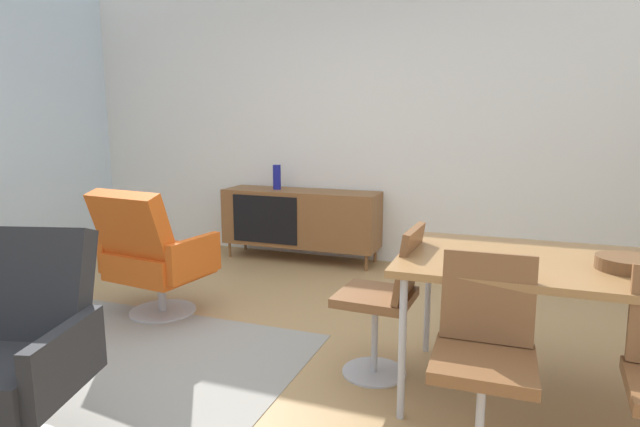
% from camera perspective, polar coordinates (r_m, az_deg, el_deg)
% --- Properties ---
extents(ground_plane, '(8.32, 8.32, 0.00)m').
position_cam_1_polar(ground_plane, '(3.17, -9.45, -16.22)').
color(ground_plane, tan).
extents(wall_back, '(6.80, 0.12, 2.80)m').
position_cam_1_polar(wall_back, '(5.25, 4.51, 10.09)').
color(wall_back, white).
rests_on(wall_back, ground_plane).
extents(sideboard, '(1.60, 0.45, 0.72)m').
position_cam_1_polar(sideboard, '(5.23, -2.17, -0.47)').
color(sideboard, brown).
rests_on(sideboard, ground_plane).
extents(vase_cobalt, '(0.08, 0.08, 0.25)m').
position_cam_1_polar(vase_cobalt, '(5.28, -4.81, 4.04)').
color(vase_cobalt, navy).
rests_on(vase_cobalt, sideboard).
extents(dining_table, '(1.60, 0.90, 0.74)m').
position_cam_1_polar(dining_table, '(2.74, 25.97, -5.71)').
color(dining_table, olive).
rests_on(dining_table, ground_plane).
extents(wooden_bowl_on_table, '(0.26, 0.26, 0.06)m').
position_cam_1_polar(wooden_bowl_on_table, '(2.70, 30.88, -4.79)').
color(wooden_bowl_on_table, brown).
rests_on(wooden_bowl_on_table, dining_table).
extents(dining_chair_near_window, '(0.44, 0.42, 0.86)m').
position_cam_1_polar(dining_chair_near_window, '(2.85, 7.36, -8.95)').
color(dining_chair_near_window, brown).
rests_on(dining_chair_near_window, ground_plane).
extents(dining_chair_front_left, '(0.41, 0.43, 0.86)m').
position_cam_1_polar(dining_chair_front_left, '(2.28, 17.75, -14.45)').
color(dining_chair_front_left, brown).
rests_on(dining_chair_front_left, ground_plane).
extents(lounge_chair_red, '(0.78, 0.72, 0.95)m').
position_cam_1_polar(lounge_chair_red, '(3.90, -18.09, -4.22)').
color(lounge_chair_red, '#D85919').
rests_on(lounge_chair_red, ground_plane).
extents(armchair_black_shell, '(0.83, 0.79, 0.95)m').
position_cam_1_polar(armchair_black_shell, '(2.59, -31.91, -12.54)').
color(armchair_black_shell, '#262628').
rests_on(armchair_black_shell, ground_plane).
extents(side_table_round, '(0.44, 0.44, 0.52)m').
position_cam_1_polar(side_table_round, '(4.12, -28.61, -6.31)').
color(side_table_round, white).
rests_on(side_table_round, ground_plane).
extents(fruit_bowl, '(0.20, 0.20, 0.11)m').
position_cam_1_polar(fruit_bowl, '(4.06, -28.88, -3.06)').
color(fruit_bowl, '#262628').
rests_on(fruit_bowl, side_table_round).
extents(area_rug, '(2.20, 1.70, 0.01)m').
position_cam_1_polar(area_rug, '(3.37, -22.77, -15.18)').
color(area_rug, gray).
rests_on(area_rug, ground_plane).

